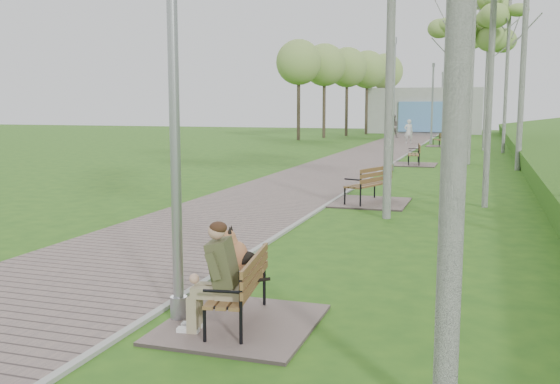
{
  "coord_description": "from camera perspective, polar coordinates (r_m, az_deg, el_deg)",
  "views": [
    {
      "loc": [
        3.61,
        -7.04,
        2.47
      ],
      "look_at": [
        0.37,
        2.93,
        1.01
      ],
      "focal_mm": 40.0,
      "sensor_mm": 36.0,
      "label": 1
    }
  ],
  "objects": [
    {
      "name": "ground",
      "position": [
        8.29,
        -8.83,
        -9.49
      ],
      "size": [
        120.0,
        120.0,
        0.0
      ],
      "primitive_type": "plane",
      "color": "#295518",
      "rests_on": "ground"
    },
    {
      "name": "walkway",
      "position": [
        29.14,
        7.37,
        3.04
      ],
      "size": [
        3.5,
        67.0,
        0.04
      ],
      "primitive_type": "cube",
      "color": "#705E5A",
      "rests_on": "ground"
    },
    {
      "name": "kerb",
      "position": [
        28.87,
        10.79,
        2.93
      ],
      "size": [
        0.1,
        67.0,
        0.05
      ],
      "primitive_type": "cube",
      "color": "#999993",
      "rests_on": "ground"
    },
    {
      "name": "building_north",
      "position": [
        58.24,
        13.09,
        7.25
      ],
      "size": [
        10.0,
        5.2,
        4.0
      ],
      "color": "#9E9E99",
      "rests_on": "ground"
    },
    {
      "name": "bench_main",
      "position": [
        7.09,
        -4.47,
        -9.07
      ],
      "size": [
        1.65,
        1.83,
        1.44
      ],
      "color": "#705E5A",
      "rests_on": "ground"
    },
    {
      "name": "bench_second",
      "position": [
        15.97,
        8.04,
        -0.25
      ],
      "size": [
        1.91,
        2.12,
        1.17
      ],
      "color": "#705E5A",
      "rests_on": "ground"
    },
    {
      "name": "bench_third",
      "position": [
        26.62,
        12.12,
        2.86
      ],
      "size": [
        1.78,
        1.98,
        1.09
      ],
      "color": "#705E5A",
      "rests_on": "ground"
    },
    {
      "name": "bench_far",
      "position": [
        39.15,
        14.37,
        4.32
      ],
      "size": [
        1.59,
        1.76,
        0.97
      ],
      "color": "#705E5A",
      "rests_on": "ground"
    },
    {
      "name": "lamp_post_near",
      "position": [
        7.01,
        -9.63,
        6.99
      ],
      "size": [
        0.2,
        0.2,
        5.06
      ],
      "color": "#94969B",
      "rests_on": "ground"
    },
    {
      "name": "lamp_post_second",
      "position": [
        23.97,
        10.29,
        7.45
      ],
      "size": [
        0.19,
        0.19,
        4.97
      ],
      "color": "#94969B",
      "rests_on": "ground"
    },
    {
      "name": "lamp_post_third",
      "position": [
        41.43,
        13.74,
        7.6
      ],
      "size": [
        0.2,
        0.2,
        5.14
      ],
      "color": "#94969B",
      "rests_on": "ground"
    },
    {
      "name": "lamp_post_far",
      "position": [
        55.83,
        14.57,
        7.68
      ],
      "size": [
        0.21,
        0.21,
        5.31
      ],
      "color": "#94969B",
      "rests_on": "ground"
    },
    {
      "name": "pedestrian_near",
      "position": [
        41.17,
        11.67,
        5.42
      ],
      "size": [
        0.66,
        0.54,
        1.58
      ],
      "primitive_type": "imported",
      "rotation": [
        0.0,
        0.0,
        3.45
      ],
      "color": "white",
      "rests_on": "ground"
    },
    {
      "name": "pedestrian_far",
      "position": [
        48.39,
        10.28,
        5.93
      ],
      "size": [
        0.96,
        0.81,
        1.78
      ],
      "primitive_type": "imported",
      "rotation": [
        0.0,
        0.0,
        3.3
      ],
      "color": "slate",
      "rests_on": "ground"
    },
    {
      "name": "birch_far_a",
      "position": [
        34.81,
        20.26,
        14.97
      ],
      "size": [
        2.26,
        2.26,
        8.95
      ],
      "color": "silver",
      "rests_on": "ground"
    },
    {
      "name": "birch_far_b",
      "position": [
        37.2,
        17.06,
        15.35
      ],
      "size": [
        2.8,
        2.8,
        9.55
      ],
      "color": "silver",
      "rests_on": "ground"
    },
    {
      "name": "birch_far_c",
      "position": [
        36.63,
        18.59,
        15.01
      ],
      "size": [
        2.58,
        2.58,
        9.23
      ],
      "color": "silver",
      "rests_on": "ground"
    },
    {
      "name": "birch_distant_a",
      "position": [
        43.22,
        15.62,
        14.26
      ],
      "size": [
        2.46,
        2.46,
        9.49
      ],
      "color": "silver",
      "rests_on": "ground"
    }
  ]
}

